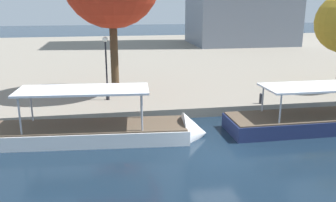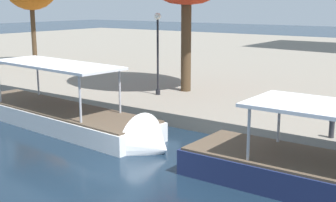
% 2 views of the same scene
% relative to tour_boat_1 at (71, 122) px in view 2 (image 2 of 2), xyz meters
% --- Properties ---
extents(ground_plane, '(220.00, 220.00, 0.00)m').
position_rel_tour_boat_1_xyz_m(ground_plane, '(5.81, -3.70, -0.35)').
color(ground_plane, '#142333').
extents(tour_boat_1, '(13.22, 3.81, 4.19)m').
position_rel_tour_boat_1_xyz_m(tour_boat_1, '(0.00, 0.00, 0.00)').
color(tour_boat_1, white).
rests_on(tour_boat_1, ground_plane).
extents(mooring_bollard_0, '(0.23, 0.23, 0.78)m').
position_rel_tour_boat_1_xyz_m(mooring_bollard_0, '(11.25, 3.55, 0.74)').
color(mooring_bollard_0, '#2D2D33').
rests_on(mooring_bollard_0, dock_promenade).
extents(lamp_post, '(0.39, 0.39, 4.72)m').
position_rel_tour_boat_1_xyz_m(lamp_post, '(0.31, 6.51, 3.16)').
color(lamp_post, black).
rests_on(lamp_post, dock_promenade).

